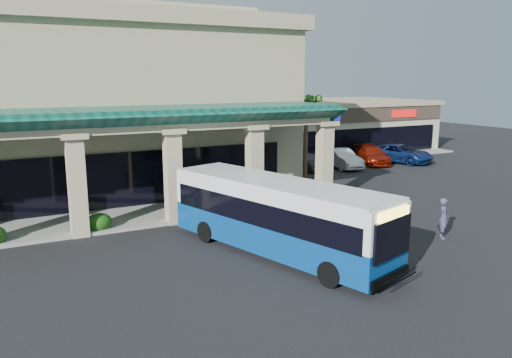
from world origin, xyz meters
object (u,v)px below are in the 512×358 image
car_silver (308,161)px  car_white (341,158)px  transit_bus (277,218)px  car_red (372,155)px  pedestrian (443,218)px  car_gray (400,153)px

car_silver → car_white: 2.86m
transit_bus → car_red: bearing=23.7°
transit_bus → pedestrian: 7.88m
pedestrian → car_gray: pedestrian is taller
car_silver → car_gray: (8.91, -0.77, 0.07)m
pedestrian → car_silver: pedestrian is taller
car_silver → car_red: size_ratio=0.83×
car_gray → car_white: bearing=158.8°
pedestrian → car_red: pedestrian is taller
transit_bus → car_white: 20.96m
transit_bus → car_gray: 25.46m
car_silver → car_gray: size_ratio=0.74×
car_gray → car_red: bearing=145.3°
transit_bus → pedestrian: size_ratio=5.92×
pedestrian → car_white: pedestrian is taller
car_red → car_gray: 2.59m
pedestrian → car_gray: bearing=-3.6°
transit_bus → car_gray: (20.66, 14.87, -0.75)m
car_white → car_gray: car_gray is taller
car_red → car_white: bearing=-151.3°
car_white → car_gray: 6.11m
car_silver → car_gray: bearing=-2.0°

